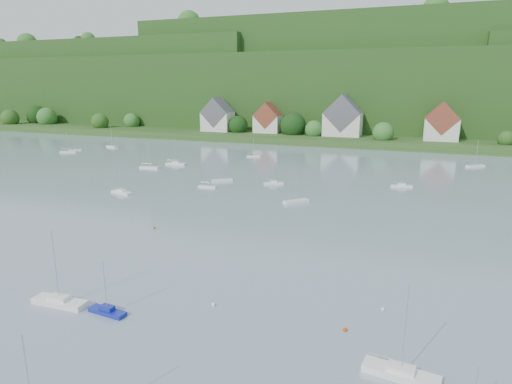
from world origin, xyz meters
TOP-DOWN VIEW (x-y plane):
  - far_shore_strip at (0.00, 200.00)m, footprint 600.00×60.00m
  - forested_ridge at (0.39, 268.57)m, footprint 620.00×181.22m
  - village_building_0 at (-55.00, 187.00)m, footprint 14.00×10.40m
  - village_building_1 at (-30.00, 189.00)m, footprint 12.00×9.36m
  - village_building_2 at (5.00, 188.00)m, footprint 16.00×11.44m
  - village_building_3 at (45.00, 186.00)m, footprint 13.00×10.40m
  - near_sailboat_1 at (5.00, 30.70)m, footprint 4.81×1.74m
  - near_sailboat_3 at (-1.62, 30.42)m, footprint 6.90×2.16m
  - near_sailboat_4 at (36.76, 30.79)m, footprint 6.85×2.73m
  - mooring_buoy_1 at (15.47, 36.59)m, footprint 0.47×0.47m
  - mooring_buoy_2 at (30.90, 36.57)m, footprint 0.49×0.49m
  - mooring_buoy_3 at (-6.74, 58.09)m, footprint 0.46×0.46m
  - mooring_buoy_4 at (34.30, 42.49)m, footprint 0.41×0.41m
  - far_sailboat_cluster at (9.41, 114.80)m, footprint 198.58×73.49m

SIDE VIEW (x-z plane):
  - mooring_buoy_1 at x=15.47m, z-range -0.24..0.24m
  - mooring_buoy_2 at x=30.90m, z-range -0.24..0.24m
  - mooring_buoy_3 at x=-6.74m, z-range -0.23..0.23m
  - mooring_buoy_4 at x=34.30m, z-range -0.21..0.21m
  - far_sailboat_cluster at x=9.41m, z-range -3.98..4.73m
  - near_sailboat_1 at x=5.00m, z-range -2.79..3.57m
  - near_sailboat_4 at x=36.76m, z-range -4.03..4.96m
  - near_sailboat_3 at x=-1.62m, z-range -4.14..5.08m
  - far_shore_strip at x=0.00m, z-range 0.00..3.00m
  - village_building_1 at x=-30.00m, z-range 1.75..15.75m
  - village_building_3 at x=45.00m, z-range 1.68..17.18m
  - village_building_0 at x=-55.00m, z-range 1.51..17.51m
  - village_building_2 at x=5.00m, z-range 1.27..19.27m
  - forested_ridge at x=0.39m, z-range -12.06..57.83m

